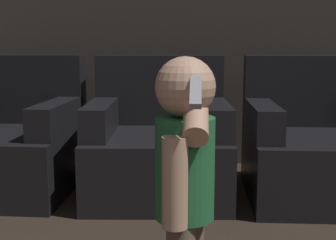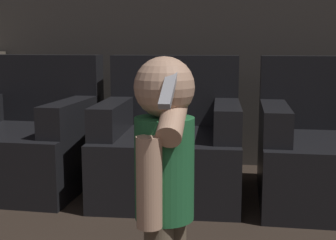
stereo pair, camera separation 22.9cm
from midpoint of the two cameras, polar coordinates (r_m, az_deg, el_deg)
wall_back at (r=3.83m, az=1.50°, el=14.04°), size 8.40×0.05×2.60m
armchair_left at (r=3.37m, az=-20.84°, el=-2.85°), size 0.91×0.91×0.90m
armchair_middle at (r=3.09m, az=-3.28°, el=-3.32°), size 0.95×0.95×0.90m
armchair_right at (r=3.13m, az=15.81°, el=-3.48°), size 0.90×0.91×0.90m
person_toddler at (r=1.61m, az=-1.87°, el=-6.03°), size 0.21×0.36×0.94m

